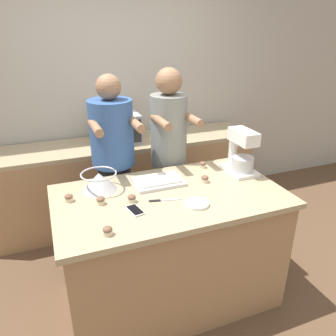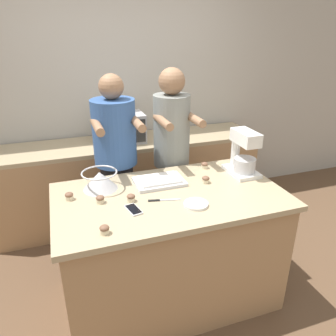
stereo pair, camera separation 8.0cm
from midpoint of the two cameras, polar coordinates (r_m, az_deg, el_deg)
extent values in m
plane|color=brown|center=(2.84, -0.51, -21.11)|extent=(16.00, 16.00, 0.00)
cube|color=#B2ADA3|center=(3.69, -10.02, 13.03)|extent=(10.00, 0.06, 2.70)
cube|color=#A87F56|center=(2.56, -0.55, -14.08)|extent=(1.54, 0.85, 0.88)
cube|color=tan|center=(2.30, -0.59, -4.99)|extent=(1.60, 0.90, 0.04)
cube|color=#A87F56|center=(3.65, -7.88, -2.30)|extent=(2.80, 0.60, 0.85)
cube|color=tan|center=(3.48, -8.28, 4.32)|extent=(2.80, 0.60, 0.04)
cylinder|color=#232328|center=(3.00, -9.58, -7.56)|extent=(0.28, 0.28, 0.94)
cylinder|color=#335693|center=(2.70, -10.63, 6.00)|extent=(0.35, 0.35, 0.54)
sphere|color=#936B4C|center=(2.61, -11.23, 13.68)|extent=(0.20, 0.20, 0.20)
cylinder|color=#936B4C|center=(2.48, -13.45, 6.93)|extent=(0.06, 0.34, 0.06)
cylinder|color=#936B4C|center=(2.54, -6.70, 7.77)|extent=(0.06, 0.34, 0.06)
cylinder|color=brown|center=(3.13, -0.62, -6.58)|extent=(0.24, 0.24, 0.86)
cylinder|color=gray|center=(2.83, -0.69, 6.47)|extent=(0.31, 0.31, 0.62)
sphere|color=#936B4C|center=(2.74, -0.73, 14.88)|extent=(0.22, 0.22, 0.22)
cylinder|color=#936B4C|center=(2.60, -2.15, 8.05)|extent=(0.06, 0.34, 0.06)
cylinder|color=#936B4C|center=(2.69, 3.27, 8.58)|extent=(0.06, 0.34, 0.06)
cube|color=white|center=(2.68, 11.47, -0.38)|extent=(0.20, 0.30, 0.03)
cylinder|color=white|center=(2.73, 10.41, 2.96)|extent=(0.07, 0.07, 0.22)
cube|color=white|center=(2.57, 12.15, 5.36)|extent=(0.13, 0.26, 0.10)
cylinder|color=#BCBCC1|center=(2.63, 12.02, 0.71)|extent=(0.17, 0.17, 0.11)
cone|color=#BCBCC1|center=(2.38, -12.83, -2.33)|extent=(0.25, 0.25, 0.13)
torus|color=#BCBCC1|center=(2.36, -12.96, -0.98)|extent=(0.26, 0.26, 0.01)
cube|color=silver|center=(2.44, -2.57, -2.42)|extent=(0.37, 0.25, 0.02)
cube|color=white|center=(2.44, -2.58, -2.00)|extent=(0.30, 0.20, 0.02)
cube|color=#B7B7BC|center=(3.41, -9.51, 6.81)|extent=(0.45, 0.32, 0.29)
cube|color=black|center=(3.25, -9.59, 5.97)|extent=(0.31, 0.01, 0.23)
cube|color=#2D2D2D|center=(3.30, -6.13, 6.40)|extent=(0.09, 0.01, 0.23)
cube|color=silver|center=(2.11, -6.86, -7.34)|extent=(0.10, 0.16, 0.01)
cube|color=black|center=(2.10, -6.87, -7.21)|extent=(0.09, 0.14, 0.00)
cylinder|color=white|center=(2.16, 4.01, -6.21)|extent=(0.16, 0.16, 0.02)
cube|color=#BCBCC1|center=(2.22, -0.52, -5.55)|extent=(0.14, 0.05, 0.01)
cube|color=black|center=(2.21, -3.36, -5.74)|extent=(0.08, 0.03, 0.01)
cylinder|color=beige|center=(2.22, -12.64, -5.84)|extent=(0.05, 0.05, 0.03)
ellipsoid|color=brown|center=(2.21, -12.69, -5.33)|extent=(0.06, 0.06, 0.03)
cylinder|color=beige|center=(2.31, -17.80, -5.26)|extent=(0.05, 0.05, 0.03)
ellipsoid|color=brown|center=(2.29, -17.87, -4.76)|extent=(0.06, 0.06, 0.03)
cylinder|color=beige|center=(2.47, 5.50, -2.17)|extent=(0.05, 0.05, 0.03)
ellipsoid|color=brown|center=(2.46, 5.52, -1.69)|extent=(0.06, 0.06, 0.03)
cylinder|color=beige|center=(1.91, -11.64, -10.99)|extent=(0.05, 0.05, 0.03)
ellipsoid|color=brown|center=(1.90, -11.70, -10.43)|extent=(0.06, 0.06, 0.03)
cylinder|color=beige|center=(2.21, -7.36, -5.57)|extent=(0.05, 0.05, 0.03)
ellipsoid|color=brown|center=(2.20, -7.39, -5.06)|extent=(0.06, 0.06, 0.03)
cylinder|color=beige|center=(2.72, 5.20, 0.33)|extent=(0.05, 0.05, 0.03)
ellipsoid|color=brown|center=(2.71, 5.21, 0.77)|extent=(0.06, 0.06, 0.03)
camera|label=1|loc=(0.04, -91.01, -0.44)|focal=35.00mm
camera|label=2|loc=(0.04, 88.99, 0.44)|focal=35.00mm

